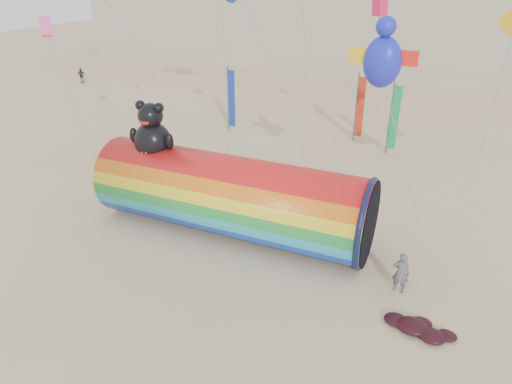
% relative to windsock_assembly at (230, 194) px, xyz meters
% --- Properties ---
extents(ground, '(160.00, 160.00, 0.00)m').
position_rel_windsock_assembly_xyz_m(ground, '(0.83, -1.37, -2.10)').
color(ground, '#CCB58C').
rests_on(ground, ground).
extents(windsock_assembly, '(13.71, 4.17, 6.32)m').
position_rel_windsock_assembly_xyz_m(windsock_assembly, '(0.00, 0.00, 0.00)').
color(windsock_assembly, red).
rests_on(windsock_assembly, ground).
extents(kite_handler, '(0.68, 0.45, 1.84)m').
position_rel_windsock_assembly_xyz_m(kite_handler, '(8.52, -1.50, -1.17)').
color(kite_handler, '#595A60').
rests_on(kite_handler, ground).
extents(fabric_bundle, '(2.62, 1.35, 0.41)m').
position_rel_windsock_assembly_xyz_m(fabric_bundle, '(9.53, -3.61, -1.92)').
color(fabric_bundle, '#390A15').
rests_on(fabric_bundle, ground).
extents(festival_banners, '(13.33, 1.84, 5.20)m').
position_rel_windsock_assembly_xyz_m(festival_banners, '(0.38, 14.76, 0.54)').
color(festival_banners, '#59595E').
rests_on(festival_banners, ground).
extents(beachgoers, '(69.78, 52.63, 1.82)m').
position_rel_windsock_assembly_xyz_m(beachgoers, '(1.26, -7.41, -1.24)').
color(beachgoers, '#33333F').
rests_on(beachgoers, ground).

